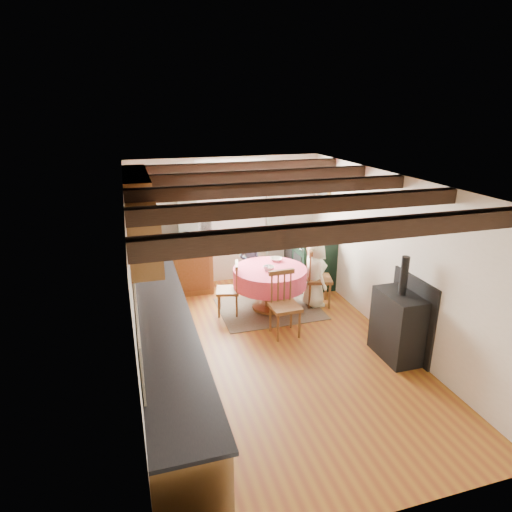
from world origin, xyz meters
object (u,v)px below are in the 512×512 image
object	(u,v)px
cast_iron_stove	(400,308)
child_right	(315,272)
child_far	(250,265)
dining_table	(270,289)
chair_right	(319,277)
aga_range	(309,259)
chair_left	(228,289)
cup	(266,268)
chair_near	(285,305)

from	to	relation	value
cast_iron_stove	child_right	bearing A→B (deg)	102.83
cast_iron_stove	child_far	xyz separation A→B (m)	(-1.31, 2.69, -0.20)
dining_table	child_far	size ratio (longest dim) A/B	1.16
dining_table	chair_right	xyz separation A→B (m)	(0.86, -0.05, 0.15)
chair_right	aga_range	distance (m)	0.96
chair_left	child_right	size ratio (longest dim) A/B	0.74
aga_range	chair_left	bearing A→B (deg)	-155.29
chair_left	cup	xyz separation A→B (m)	(0.63, -0.12, 0.33)
aga_range	child_far	xyz separation A→B (m)	(-1.20, -0.07, 0.04)
child_right	chair_near	bearing A→B (deg)	133.65
dining_table	cast_iron_stove	xyz separation A→B (m)	(1.20, -1.88, 0.36)
child_far	cup	xyz separation A→B (m)	(0.03, -0.88, 0.25)
dining_table	chair_left	xyz separation A→B (m)	(-0.71, 0.05, 0.08)
aga_range	child_far	world-z (taller)	child_far
aga_range	child_far	size ratio (longest dim) A/B	1.00
chair_right	cup	bearing A→B (deg)	106.09
chair_near	chair_left	distance (m)	1.14
aga_range	cup	size ratio (longest dim) A/B	11.53
chair_left	chair_right	distance (m)	1.58
aga_range	cast_iron_stove	world-z (taller)	cast_iron_stove
dining_table	chair_left	distance (m)	0.72
chair_left	child_far	bearing A→B (deg)	156.05
chair_left	chair_right	bearing A→B (deg)	100.52
dining_table	chair_right	world-z (taller)	chair_right
cast_iron_stove	chair_near	bearing A→B (deg)	141.43
chair_right	chair_near	bearing A→B (deg)	147.35
dining_table	child_right	xyz separation A→B (m)	(0.79, -0.06, 0.23)
aga_range	cup	bearing A→B (deg)	-141.08
child_right	cup	size ratio (longest dim) A/B	13.09
dining_table	child_right	distance (m)	0.82
chair_right	child_far	size ratio (longest dim) A/B	0.98
chair_right	cast_iron_stove	size ratio (longest dim) A/B	0.71
chair_left	cup	world-z (taller)	chair_left
child_far	child_right	distance (m)	1.25
chair_near	chair_left	bearing A→B (deg)	123.56
chair_right	child_right	distance (m)	0.11
chair_left	child_right	bearing A→B (deg)	100.25
dining_table	aga_range	world-z (taller)	aga_range
child_right	chair_left	bearing A→B (deg)	84.97
chair_right	aga_range	world-z (taller)	chair_right
chair_left	cast_iron_stove	distance (m)	2.73
child_far	child_right	world-z (taller)	child_right
dining_table	child_right	world-z (taller)	child_right
chair_near	cup	distance (m)	0.86
chair_right	aga_range	bearing A→B (deg)	1.49
chair_left	child_far	size ratio (longest dim) A/B	0.84
aga_range	child_right	world-z (taller)	child_right
cup	chair_near	bearing A→B (deg)	-87.92
chair_left	cup	distance (m)	0.72
aga_range	chair_right	bearing A→B (deg)	-103.72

